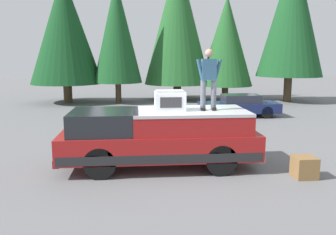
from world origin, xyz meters
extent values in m
plane|color=slate|center=(0.00, 0.00, 0.00)|extent=(90.00, 90.00, 0.00)
cube|color=maroon|center=(-0.07, 0.62, 0.70)|extent=(2.00, 5.50, 0.70)
cube|color=#232326|center=(-0.07, 0.62, 0.51)|extent=(2.01, 5.39, 0.24)
cube|color=black|center=(-0.07, 2.13, 1.35)|extent=(1.84, 1.87, 0.60)
cube|color=maroon|center=(-0.07, -0.26, 1.31)|extent=(1.92, 3.19, 0.52)
cube|color=#B7BABF|center=(-0.07, -0.26, 1.61)|extent=(1.94, 3.19, 0.08)
cube|color=#232326|center=(-0.07, 3.31, 0.43)|extent=(1.96, 0.16, 0.20)
cube|color=#B2B5BA|center=(-0.07, -2.07, 0.43)|extent=(1.96, 0.16, 0.20)
cylinder|color=black|center=(-0.92, 2.21, 0.42)|extent=(0.30, 0.84, 0.84)
cylinder|color=black|center=(0.78, 2.21, 0.42)|extent=(0.30, 0.84, 0.84)
cylinder|color=black|center=(-0.92, -0.98, 0.42)|extent=(0.30, 0.84, 0.84)
cylinder|color=black|center=(0.78, -0.98, 0.42)|extent=(0.30, 0.84, 0.84)
cube|color=silver|center=(-0.11, 0.32, 1.91)|extent=(0.64, 0.84, 0.52)
cube|color=#2D2D30|center=(-0.43, 0.32, 1.91)|extent=(0.01, 0.59, 0.29)
cube|color=#99999E|center=(-0.11, 0.32, 2.19)|extent=(0.58, 0.76, 0.04)
cylinder|color=#4C515B|center=(-0.17, -0.91, 2.07)|extent=(0.15, 0.15, 0.84)
cube|color=black|center=(-0.21, -0.91, 1.69)|extent=(0.26, 0.11, 0.08)
cylinder|color=#4C515B|center=(-0.17, -0.61, 2.07)|extent=(0.15, 0.15, 0.84)
cube|color=black|center=(-0.21, -0.61, 1.69)|extent=(0.26, 0.11, 0.08)
cube|color=#335B7A|center=(-0.17, -0.76, 2.78)|extent=(0.24, 0.40, 0.58)
sphere|color=tan|center=(-0.17, -0.76, 3.23)|extent=(0.22, 0.22, 0.22)
cylinder|color=#335B7A|center=(-0.20, -1.00, 2.78)|extent=(0.09, 0.23, 0.58)
cylinder|color=#335B7A|center=(-0.20, -0.51, 2.78)|extent=(0.09, 0.23, 0.58)
cube|color=navy|center=(8.18, -4.11, 0.49)|extent=(1.64, 4.10, 0.50)
cube|color=#282D38|center=(8.18, -4.21, 0.95)|extent=(1.31, 1.89, 0.42)
cylinder|color=black|center=(7.46, -2.84, 0.31)|extent=(0.20, 0.62, 0.62)
cylinder|color=black|center=(8.90, -2.84, 0.31)|extent=(0.20, 0.62, 0.62)
cylinder|color=black|center=(7.46, -5.38, 0.31)|extent=(0.20, 0.62, 0.62)
cylinder|color=black|center=(8.90, -5.38, 0.31)|extent=(0.20, 0.62, 0.62)
cube|color=olive|center=(-1.32, -3.11, 0.28)|extent=(0.56, 0.56, 0.56)
cylinder|color=#4C3826|center=(14.00, -9.30, 0.88)|extent=(0.53, 0.53, 1.76)
cone|color=#194C23|center=(14.00, -9.30, 5.99)|extent=(4.45, 4.45, 8.47)
cylinder|color=#4C3826|center=(15.07, -5.12, 0.53)|extent=(0.46, 0.46, 1.06)
cone|color=#235B28|center=(15.07, -5.12, 4.18)|extent=(3.80, 3.80, 6.24)
cylinder|color=#4C3826|center=(15.80, -1.74, 0.58)|extent=(0.57, 0.57, 1.15)
cone|color=#235B28|center=(15.80, -1.74, 5.61)|extent=(4.75, 4.75, 8.92)
cylinder|color=#4C3826|center=(14.32, 2.46, 0.69)|extent=(0.39, 0.39, 1.38)
cone|color=#194C23|center=(14.32, 2.46, 4.78)|extent=(3.23, 3.23, 6.79)
cylinder|color=#4C3826|center=(14.79, 5.91, 0.65)|extent=(0.57, 0.57, 1.30)
cone|color=#14421E|center=(14.79, 5.91, 4.91)|extent=(4.78, 4.78, 7.21)
camera|label=1|loc=(-9.87, 1.25, 3.15)|focal=37.88mm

